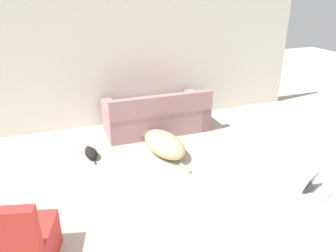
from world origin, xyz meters
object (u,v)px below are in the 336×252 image
Objects in this scene: cat at (91,153)px; couch at (156,117)px; laptop_open at (314,187)px; side_chair at (20,247)px; dog at (163,143)px.

couch is at bearing -70.38° from cat.
laptop_open is (1.36, -2.69, -0.20)m from couch.
side_chair is (-3.62, -0.10, 0.21)m from laptop_open.
couch is at bearing -114.65° from side_chair.
side_chair is at bearing 149.71° from cat.
side_chair is at bearing 119.88° from dog.
couch is 4.39× the size of laptop_open.
side_chair is (-2.26, -2.78, 0.01)m from couch.
dog is 3.27× the size of laptop_open.
cat is at bearing 117.98° from laptop_open.
couch is 2.13× the size of side_chair.
laptop_open is (1.55, -1.76, -0.10)m from dog.
side_chair reaches higher than couch.
laptop_open is (2.70, -2.03, 0.01)m from cat.
laptop_open is 0.48× the size of side_chair.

